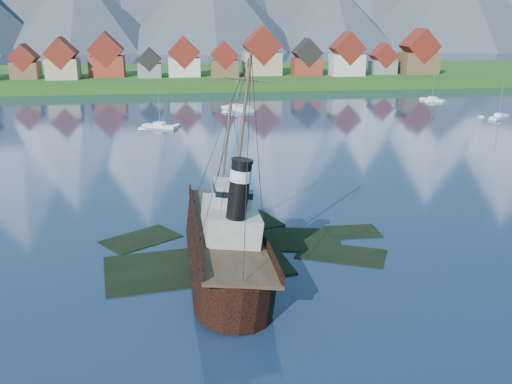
{
  "coord_description": "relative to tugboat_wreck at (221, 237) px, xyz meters",
  "views": [
    {
      "loc": [
        -4.13,
        -54.22,
        23.92
      ],
      "look_at": [
        3.93,
        6.0,
        5.0
      ],
      "focal_mm": 40.0,
      "sensor_mm": 36.0,
      "label": 1
    }
  ],
  "objects": [
    {
      "name": "town",
      "position": [
        -32.54,
        153.73,
        6.18
      ],
      "size": [
        250.96,
        16.69,
        17.3
      ],
      "color": "maroon",
      "rests_on": "ground"
    },
    {
      "name": "sailboat_d",
      "position": [
        72.79,
        75.0,
        -2.57
      ],
      "size": [
        7.02,
        6.02,
        10.15
      ],
      "rotation": [
        0.0,
        0.0,
        -0.91
      ],
      "color": "white",
      "rests_on": "ground"
    },
    {
      "name": "ground",
      "position": [
        0.58,
        1.55,
        -2.8
      ],
      "size": [
        1400.0,
        1400.0,
        0.0
      ],
      "primitive_type": "plane",
      "color": "#15243D",
      "rests_on": "ground"
    },
    {
      "name": "shore_bank",
      "position": [
        0.58,
        171.55,
        -2.8
      ],
      "size": [
        600.0,
        80.0,
        3.2
      ],
      "primitive_type": "cube",
      "color": "#214814",
      "rests_on": "ground"
    },
    {
      "name": "tugboat_wreck",
      "position": [
        0.0,
        0.0,
        0.0
      ],
      "size": [
        6.51,
        28.04,
        22.22
      ],
      "rotation": [
        0.0,
        0.12,
        0.02
      ],
      "color": "black",
      "rests_on": "ground"
    },
    {
      "name": "shoal",
      "position": [
        2.36,
        3.7,
        -3.15
      ],
      "size": [
        31.71,
        21.24,
        1.14
      ],
      "color": "black",
      "rests_on": "ground"
    },
    {
      "name": "sailboat_c",
      "position": [
        -8.09,
        73.78,
        -2.57
      ],
      "size": [
        7.95,
        5.92,
        10.41
      ],
      "rotation": [
        0.0,
        0.0,
        1.03
      ],
      "color": "white",
      "rests_on": "ground"
    },
    {
      "name": "sailboat_f",
      "position": [
        69.32,
        104.98,
        -2.56
      ],
      "size": [
        5.8,
        7.13,
        10.45
      ],
      "rotation": [
        0.0,
        0.0,
        0.62
      ],
      "color": "white",
      "rests_on": "ground"
    },
    {
      "name": "sailboat_e",
      "position": [
        11.43,
        95.83,
        -2.54
      ],
      "size": [
        7.85,
        10.22,
        12.14
      ],
      "rotation": [
        0.0,
        0.0,
        0.57
      ],
      "color": "white",
      "rests_on": "ground"
    },
    {
      "name": "seawall",
      "position": [
        0.58,
        133.55,
        -2.8
      ],
      "size": [
        600.0,
        2.5,
        2.0
      ],
      "primitive_type": "cube",
      "color": "#3F3D38",
      "rests_on": "ground"
    }
  ]
}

